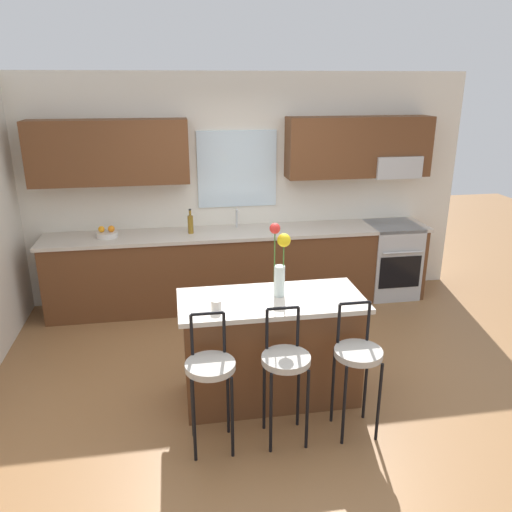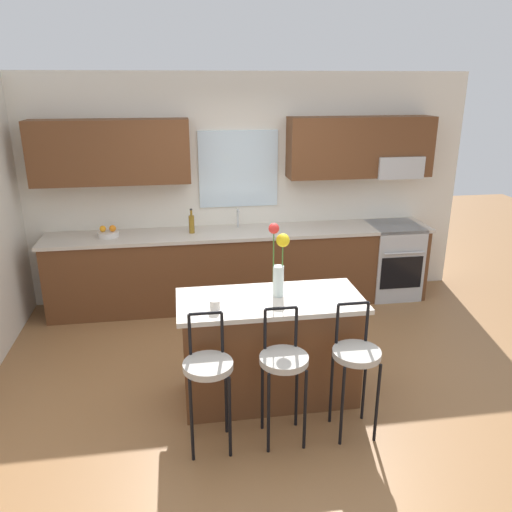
# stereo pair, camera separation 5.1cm
# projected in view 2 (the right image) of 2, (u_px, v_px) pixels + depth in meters

# --- Properties ---
(ground_plane) EXTENTS (14.00, 14.00, 0.00)m
(ground_plane) POSITION_uv_depth(u_px,v_px,m) (266.00, 377.00, 4.71)
(ground_plane) COLOR olive
(back_wall_assembly) EXTENTS (5.60, 0.50, 2.70)m
(back_wall_assembly) POSITION_uv_depth(u_px,v_px,m) (242.00, 177.00, 6.07)
(back_wall_assembly) COLOR silver
(back_wall_assembly) RESTS_ON ground
(counter_run) EXTENTS (4.56, 0.64, 0.92)m
(counter_run) POSITION_uv_depth(u_px,v_px,m) (242.00, 267.00, 6.14)
(counter_run) COLOR brown
(counter_run) RESTS_ON ground
(sink_faucet) EXTENTS (0.02, 0.13, 0.23)m
(sink_faucet) POSITION_uv_depth(u_px,v_px,m) (238.00, 216.00, 6.08)
(sink_faucet) COLOR #B7BABC
(sink_faucet) RESTS_ON counter_run
(oven_range) EXTENTS (0.60, 0.64, 0.92)m
(oven_range) POSITION_uv_depth(u_px,v_px,m) (392.00, 260.00, 6.40)
(oven_range) COLOR #B7BABC
(oven_range) RESTS_ON ground
(kitchen_island) EXTENTS (1.52, 0.69, 0.92)m
(kitchen_island) POSITION_uv_depth(u_px,v_px,m) (270.00, 348.00, 4.29)
(kitchen_island) COLOR brown
(kitchen_island) RESTS_ON ground
(bar_stool_near) EXTENTS (0.36, 0.36, 1.04)m
(bar_stool_near) POSITION_uv_depth(u_px,v_px,m) (208.00, 371.00, 3.63)
(bar_stool_near) COLOR black
(bar_stool_near) RESTS_ON ground
(bar_stool_middle) EXTENTS (0.36, 0.36, 1.04)m
(bar_stool_middle) POSITION_uv_depth(u_px,v_px,m) (284.00, 365.00, 3.71)
(bar_stool_middle) COLOR black
(bar_stool_middle) RESTS_ON ground
(bar_stool_far) EXTENTS (0.36, 0.36, 1.04)m
(bar_stool_far) POSITION_uv_depth(u_px,v_px,m) (356.00, 359.00, 3.79)
(bar_stool_far) COLOR black
(bar_stool_far) RESTS_ON ground
(flower_vase) EXTENTS (0.17, 0.11, 0.62)m
(flower_vase) POSITION_uv_depth(u_px,v_px,m) (279.00, 260.00, 4.09)
(flower_vase) COLOR silver
(flower_vase) RESTS_ON kitchen_island
(mug_ceramic) EXTENTS (0.08, 0.08, 0.09)m
(mug_ceramic) POSITION_uv_depth(u_px,v_px,m) (215.00, 305.00, 3.90)
(mug_ceramic) COLOR silver
(mug_ceramic) RESTS_ON kitchen_island
(fruit_bowl_oranges) EXTENTS (0.24, 0.24, 0.13)m
(fruit_bowl_oranges) POSITION_uv_depth(u_px,v_px,m) (108.00, 233.00, 5.76)
(fruit_bowl_oranges) COLOR silver
(fruit_bowl_oranges) RESTS_ON counter_run
(bottle_olive_oil) EXTENTS (0.06, 0.06, 0.29)m
(bottle_olive_oil) POSITION_uv_depth(u_px,v_px,m) (192.00, 224.00, 5.87)
(bottle_olive_oil) COLOR olive
(bottle_olive_oil) RESTS_ON counter_run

